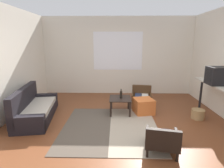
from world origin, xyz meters
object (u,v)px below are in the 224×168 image
object	(u,v)px
couch	(35,109)
clay_vase	(211,77)
armchair_by_window	(142,95)
crt_television	(220,76)
ottoman_orange	(144,106)
armchair_striped_foreground	(162,139)
coffee_table	(120,101)
console_shelf	(215,88)
glass_bottle	(121,94)
wicker_basket	(198,114)

from	to	relation	value
couch	clay_vase	distance (m)	4.44
armchair_by_window	crt_television	bearing A→B (deg)	-40.46
ottoman_orange	armchair_striped_foreground	bearing A→B (deg)	-88.35
coffee_table	ottoman_orange	distance (m)	0.64
crt_television	coffee_table	bearing A→B (deg)	169.33
couch	console_shelf	size ratio (longest dim) A/B	1.26
armchair_by_window	console_shelf	xyz separation A→B (m)	(1.57, -1.19, 0.54)
armchair_striped_foreground	clay_vase	distance (m)	2.46
clay_vase	ottoman_orange	bearing A→B (deg)	178.24
coffee_table	crt_television	bearing A→B (deg)	-10.67
coffee_table	armchair_striped_foreground	world-z (taller)	armchair_striped_foreground
glass_bottle	wicker_basket	distance (m)	1.95
armchair_striped_foreground	clay_vase	xyz separation A→B (m)	(1.59, 1.72, 0.75)
coffee_table	crt_television	size ratio (longest dim) A/B	1.15
coffee_table	glass_bottle	xyz separation A→B (m)	(0.02, 0.00, 0.18)
console_shelf	clay_vase	bearing A→B (deg)	90.00
armchair_striped_foreground	ottoman_orange	size ratio (longest dim) A/B	1.49
ottoman_orange	clay_vase	size ratio (longest dim) A/B	1.58
clay_vase	glass_bottle	world-z (taller)	clay_vase
couch	ottoman_orange	world-z (taller)	couch
armchair_striped_foreground	console_shelf	distance (m)	2.23
ottoman_orange	wicker_basket	bearing A→B (deg)	-14.76
armchair_by_window	console_shelf	world-z (taller)	console_shelf
console_shelf	glass_bottle	world-z (taller)	console_shelf
console_shelf	wicker_basket	distance (m)	0.75
couch	armchair_striped_foreground	bearing A→B (deg)	-26.17
crt_television	console_shelf	bearing A→B (deg)	88.77
armchair_by_window	clay_vase	bearing A→B (deg)	-31.14
armchair_striped_foreground	glass_bottle	size ratio (longest dim) A/B	2.92
armchair_by_window	ottoman_orange	size ratio (longest dim) A/B	1.40
console_shelf	armchair_striped_foreground	bearing A→B (deg)	-137.04
console_shelf	crt_television	bearing A→B (deg)	-91.23
armchair_by_window	wicker_basket	bearing A→B (deg)	-45.58
armchair_striped_foreground	ottoman_orange	bearing A→B (deg)	91.65
armchair_striped_foreground	console_shelf	world-z (taller)	console_shelf
coffee_table	armchair_striped_foreground	size ratio (longest dim) A/B	0.88
coffee_table	glass_bottle	distance (m)	0.18
console_shelf	wicker_basket	size ratio (longest dim) A/B	4.86
clay_vase	wicker_basket	xyz separation A→B (m)	(-0.36, -0.29, -0.87)
glass_bottle	clay_vase	bearing A→B (deg)	-0.97
wicker_basket	coffee_table	bearing A→B (deg)	170.33
couch	wicker_basket	bearing A→B (deg)	1.00
coffee_table	console_shelf	xyz separation A→B (m)	(2.26, -0.28, 0.44)
wicker_basket	armchair_by_window	bearing A→B (deg)	134.42
coffee_table	wicker_basket	bearing A→B (deg)	-9.67
armchair_by_window	armchair_striped_foreground	size ratio (longest dim) A/B	0.94
coffee_table	crt_television	world-z (taller)	crt_television
coffee_table	armchair_by_window	bearing A→B (deg)	53.06
glass_bottle	wicker_basket	size ratio (longest dim) A/B	0.80
armchair_striped_foreground	ottoman_orange	distance (m)	1.77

